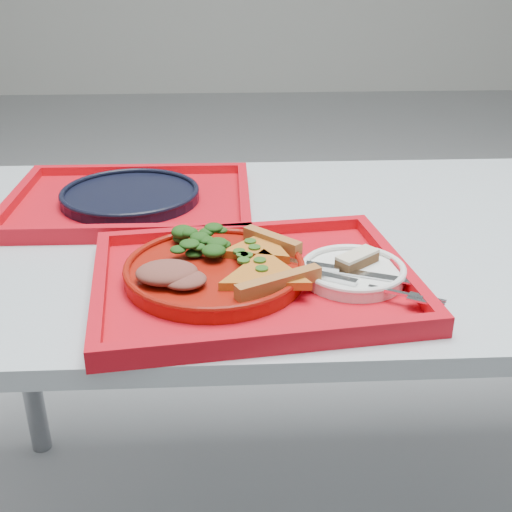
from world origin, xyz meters
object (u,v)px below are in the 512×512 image
object	(u,v)px
tray_far	(131,204)
dessert_bar	(357,259)
tray_main	(253,284)
dinner_plate	(215,273)
navy_plate	(130,197)

from	to	relation	value
tray_far	dessert_bar	size ratio (longest dim) A/B	6.40
dessert_bar	tray_far	bearing A→B (deg)	100.13
tray_main	dessert_bar	distance (m)	0.16
dinner_plate	navy_plate	world-z (taller)	dinner_plate
dinner_plate	dessert_bar	xyz separation A→B (m)	(0.21, 0.01, 0.01)
dinner_plate	navy_plate	bearing A→B (deg)	116.31
tray_main	navy_plate	distance (m)	0.40
dinner_plate	dessert_bar	size ratio (longest dim) A/B	3.70
navy_plate	dessert_bar	size ratio (longest dim) A/B	3.70
tray_main	dessert_bar	bearing A→B (deg)	-1.30
tray_main	dessert_bar	size ratio (longest dim) A/B	6.40
tray_far	navy_plate	world-z (taller)	navy_plate
navy_plate	dessert_bar	bearing A→B (deg)	-41.15
dessert_bar	navy_plate	bearing A→B (deg)	100.13
tray_far	dinner_plate	distance (m)	0.37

